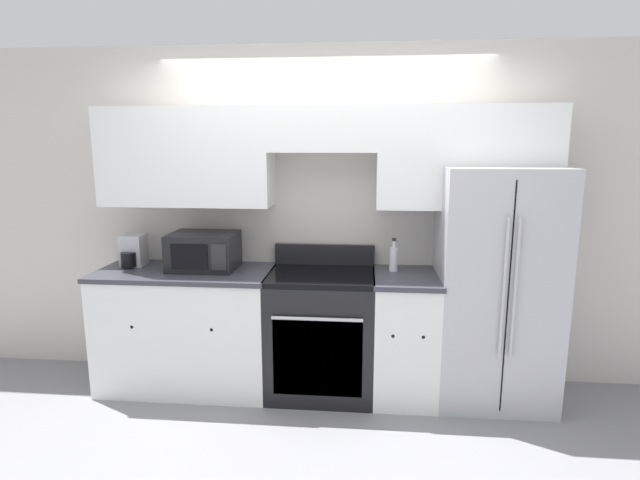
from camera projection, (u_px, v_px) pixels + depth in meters
The scene contains 9 objects.
ground_plane at pixel (316, 411), 3.54m from camera, with size 12.00×12.00×0.00m, color gray.
wall_back at pixel (323, 195), 3.84m from camera, with size 8.00×0.39×2.60m.
lower_cabinets_left at pixel (188, 328), 3.85m from camera, with size 1.32×0.64×0.93m.
lower_cabinets_right at pixel (404, 336), 3.70m from camera, with size 0.48×0.64×0.93m.
oven_range at pixel (321, 332), 3.76m from camera, with size 0.78×0.65×1.09m.
refrigerator at pixel (494, 285), 3.62m from camera, with size 0.82×0.76×1.71m.
microwave at pixel (204, 251), 3.78m from camera, with size 0.49×0.39×0.28m.
bottle at pixel (393, 258), 3.72m from camera, with size 0.06×0.06×0.25m.
paper_towel_holder at pixel (133, 252), 3.88m from camera, with size 0.17×0.23×0.24m.
Camera 1 is at (0.33, -3.23, 1.86)m, focal length 28.00 mm.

